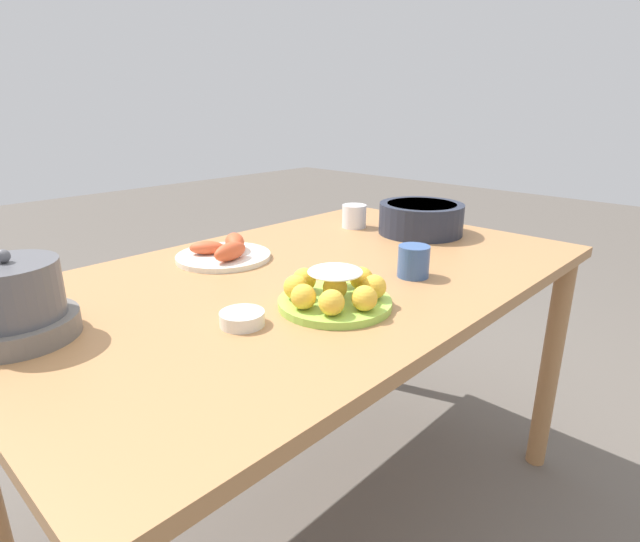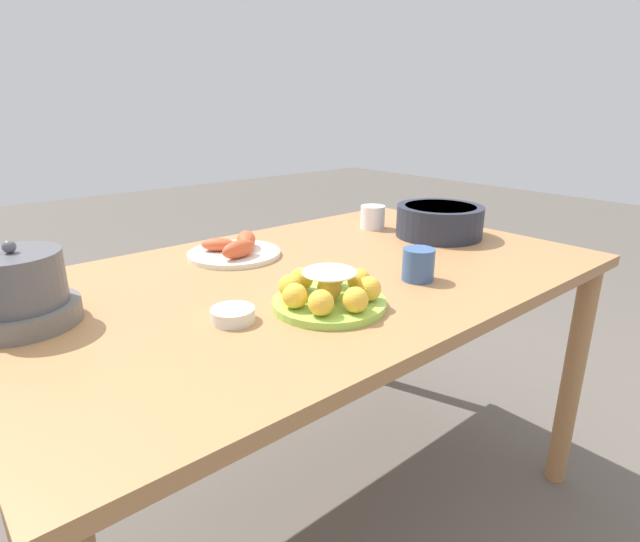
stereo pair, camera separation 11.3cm
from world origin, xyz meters
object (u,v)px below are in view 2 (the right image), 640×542
object	(u,v)px
dining_table	(313,306)
seafood_platter	(235,250)
cup_far	(373,217)
cup_near	(418,264)
cake_plate	(329,292)
warming_pot	(18,292)
sauce_bowl	(233,314)
serving_bowl	(439,220)

from	to	relation	value
dining_table	seafood_platter	world-z (taller)	seafood_platter
cup_far	cup_near	bearing A→B (deg)	-124.25
dining_table	cup_near	world-z (taller)	cup_near
cake_plate	warming_pot	size ratio (longest dim) A/B	1.14
sauce_bowl	seafood_platter	distance (m)	0.44
serving_bowl	sauce_bowl	distance (m)	0.85
cake_plate	warming_pot	bearing A→B (deg)	147.85
dining_table	serving_bowl	distance (m)	0.55
sauce_bowl	cup_near	world-z (taller)	cup_near
serving_bowl	seafood_platter	distance (m)	0.65
warming_pot	serving_bowl	bearing A→B (deg)	-5.30
dining_table	warming_pot	xyz separation A→B (m)	(-0.62, 0.12, 0.16)
serving_bowl	cup_near	world-z (taller)	serving_bowl
dining_table	cup_far	xyz separation A→B (m)	(0.45, 0.22, 0.13)
dining_table	sauce_bowl	bearing A→B (deg)	-156.92
sauce_bowl	seafood_platter	size ratio (longest dim) A/B	0.34
sauce_bowl	serving_bowl	bearing A→B (deg)	9.63
cake_plate	cup_far	size ratio (longest dim) A/B	2.92
seafood_platter	warming_pot	size ratio (longest dim) A/B	1.22
serving_bowl	cup_far	xyz separation A→B (m)	(-0.08, 0.21, -0.01)
sauce_bowl	cup_far	distance (m)	0.84
cup_near	warming_pot	bearing A→B (deg)	157.00
seafood_platter	warming_pot	bearing A→B (deg)	-167.42
cake_plate	warming_pot	world-z (taller)	warming_pot
serving_bowl	seafood_platter	world-z (taller)	serving_bowl
cup_far	seafood_platter	bearing A→B (deg)	178.08
sauce_bowl	seafood_platter	xyz separation A→B (m)	(0.23, 0.37, 0.00)
serving_bowl	warming_pot	bearing A→B (deg)	174.70
dining_table	cake_plate	world-z (taller)	cake_plate
cake_plate	cup_near	world-z (taller)	cake_plate
warming_pot	dining_table	bearing A→B (deg)	-10.66
serving_bowl	warming_pot	xyz separation A→B (m)	(-1.15, 0.11, 0.01)
sauce_bowl	cup_far	bearing A→B (deg)	25.00
cake_plate	serving_bowl	xyz separation A→B (m)	(0.65, 0.21, 0.02)
sauce_bowl	cup_far	size ratio (longest dim) A/B	1.06
sauce_bowl	warming_pot	world-z (taller)	warming_pot
cup_near	serving_bowl	bearing A→B (deg)	30.43
serving_bowl	sauce_bowl	xyz separation A→B (m)	(-0.84, -0.14, -0.04)
seafood_platter	serving_bowl	bearing A→B (deg)	-20.53
dining_table	serving_bowl	size ratio (longest dim) A/B	5.52
serving_bowl	warming_pot	size ratio (longest dim) A/B	1.29
sauce_bowl	cup_near	bearing A→B (deg)	-9.73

